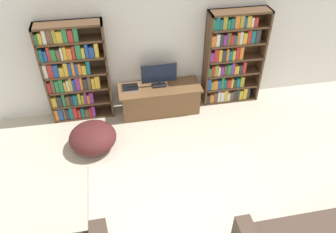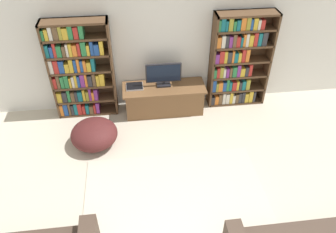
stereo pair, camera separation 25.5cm
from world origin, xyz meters
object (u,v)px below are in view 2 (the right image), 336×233
tv_stand (164,99)px  beanbag_ottoman (94,134)px  bookshelf_left (79,70)px  television (163,74)px  laptop (135,86)px  bookshelf_right (237,61)px

tv_stand → beanbag_ottoman: size_ratio=1.95×
bookshelf_left → television: 1.43m
television → laptop: 0.55m
tv_stand → beanbag_ottoman: tv_stand is taller
bookshelf_left → bookshelf_right: same height
bookshelf_right → television: bookshelf_right is taller
bookshelf_left → beanbag_ottoman: 1.14m
laptop → beanbag_ottoman: (-0.70, -0.82, -0.32)m
tv_stand → beanbag_ottoman: (-1.21, -0.76, -0.05)m
television → beanbag_ottoman: size_ratio=0.83×
bookshelf_right → tv_stand: size_ratio=1.20×
bookshelf_right → bookshelf_left: bearing=-180.0°
bookshelf_right → laptop: (-1.82, -0.08, -0.34)m
bookshelf_left → beanbag_ottoman: bookshelf_left is taller
tv_stand → bookshelf_left: bearing=174.4°
tv_stand → laptop: size_ratio=4.92×
bookshelf_left → laptop: (0.91, -0.08, -0.35)m
television → beanbag_ottoman: bearing=-146.0°
tv_stand → television: television is taller
television → laptop: television is taller
tv_stand → beanbag_ottoman: 1.43m
beanbag_ottoman → bookshelf_right: bearing=19.7°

